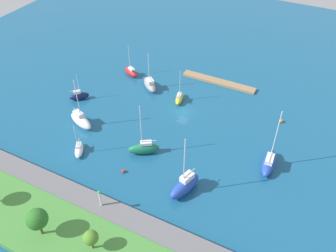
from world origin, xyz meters
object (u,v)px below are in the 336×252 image
Objects in this scene: pier_dock at (219,82)px; sailboat_navy_lone_north at (79,96)px; sailboat_yellow_far_north at (179,98)px; sailboat_white_mid_basin at (81,120)px; sailboat_red_lone_south at (131,72)px; mooring_buoy_orange at (281,121)px; mooring_buoy_red at (123,171)px; park_tree_center at (37,219)px; sailboat_green_off_beacon at (144,148)px; sailboat_gray_west_end at (150,84)px; sailboat_blue_along_channel at (269,162)px; sailboat_white_east_end at (79,149)px; park_tree_midwest at (91,238)px; sailboat_blue_near_pier at (185,185)px; harbor_beacon at (100,197)px.

pier_dock is 2.75× the size of sailboat_navy_lone_north.
pier_dock is at bearing -38.60° from sailboat_yellow_far_north.
sailboat_white_mid_basin is 22.97m from sailboat_red_lone_south.
mooring_buoy_orange is at bearing 47.12° from sailboat_white_mid_basin.
park_tree_center is at bearing 78.18° from mooring_buoy_red.
sailboat_green_off_beacon is 32.08m from mooring_buoy_orange.
sailboat_blue_along_channel reaches higher than sailboat_gray_west_end.
sailboat_white_east_end is 44.85m from mooring_buoy_orange.
sailboat_navy_lone_north is 27.37m from mooring_buoy_red.
sailboat_blue_along_channel is at bearing -47.37° from sailboat_navy_lone_north.
sailboat_green_off_beacon reaches higher than mooring_buoy_red.
sailboat_white_mid_basin reaches higher than park_tree_midwest.
sailboat_blue_near_pier is 34.31m from sailboat_gray_west_end.
sailboat_gray_west_end is 0.80× the size of sailboat_green_off_beacon.
sailboat_yellow_far_north is at bearing -86.64° from harbor_beacon.
sailboat_red_lone_south reaches higher than sailboat_navy_lone_north.
sailboat_blue_along_channel is 19.33× the size of mooring_buoy_red.
sailboat_white_east_end is 38.10m from sailboat_blue_along_channel.
sailboat_blue_along_channel is (-41.75, 16.54, 0.32)m from sailboat_red_lone_south.
harbor_beacon is 4.33× the size of mooring_buoy_orange.
park_tree_center is at bearing 134.69° from sailboat_blue_along_channel.
sailboat_white_east_end is at bearing 106.87° from sailboat_blue_along_channel.
park_tree_center is 0.41× the size of sailboat_blue_along_channel.
park_tree_center is at bearing 10.51° from park_tree_midwest.
mooring_buoy_orange is 1.22× the size of mooring_buoy_red.
sailboat_green_off_beacon is at bearing -87.68° from harbor_beacon.
pier_dock is 3.53× the size of park_tree_center.
sailboat_blue_along_channel is (-19.46, 23.90, 1.08)m from pier_dock.
mooring_buoy_orange is (-27.24, -47.25, -4.67)m from park_tree_center.
sailboat_gray_west_end is at bearing -123.45° from sailboat_blue_near_pier.
park_tree_midwest is at bearing 67.99° from mooring_buoy_orange.
sailboat_white_mid_basin is (21.08, 30.29, 1.18)m from pier_dock.
sailboat_gray_west_end is 8.28m from sailboat_red_lone_south.
sailboat_yellow_far_north is 25.95m from mooring_buoy_red.
sailboat_red_lone_south reaches higher than pier_dock.
park_tree_center is 0.45× the size of sailboat_white_mid_basin.
sailboat_green_off_beacon is at bearing -79.79° from park_tree_midwest.
sailboat_navy_lone_north is at bearing 95.28° from sailboat_red_lone_south.
mooring_buoy_orange is at bearing -112.01° from park_tree_midwest.
mooring_buoy_red is (23.46, 29.19, -0.08)m from mooring_buoy_orange.
sailboat_blue_near_pier is (-10.98, -10.42, -2.04)m from harbor_beacon.
sailboat_blue_near_pier is 0.97× the size of sailboat_blue_along_channel.
park_tree_center is 0.63× the size of sailboat_red_lone_south.
pier_dock is at bearing 73.68° from sailboat_white_mid_basin.
sailboat_navy_lone_north is 18.82m from sailboat_white_east_end.
sailboat_white_east_end is (1.50, 26.84, -0.47)m from sailboat_gray_west_end.
sailboat_gray_west_end reaches higher than mooring_buoy_red.
sailboat_red_lone_south is (18.75, -39.88, -2.61)m from harbor_beacon.
sailboat_gray_west_end is 13.85× the size of mooring_buoy_red.
sailboat_blue_along_channel reaches higher than park_tree_center.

